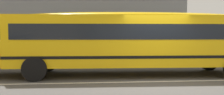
{
  "coord_description": "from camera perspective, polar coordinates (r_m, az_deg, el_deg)",
  "views": [
    {
      "loc": [
        -2.52,
        -8.73,
        1.8
      ],
      "look_at": [
        -1.67,
        0.75,
        1.24
      ],
      "focal_mm": 38.77,
      "sensor_mm": 36.0,
      "label": 1
    }
  ],
  "objects": [
    {
      "name": "lane_centreline",
      "position": [
        9.27,
        10.87,
        -7.87
      ],
      "size": [
        110.0,
        0.16,
        0.01
      ],
      "primitive_type": "cube",
      "color": "silver",
      "rests_on": "ground_plane"
    },
    {
      "name": "ground_plane",
      "position": [
        9.27,
        10.87,
        -7.88
      ],
      "size": [
        400.0,
        400.0,
        0.0
      ],
      "primitive_type": "plane",
      "color": "#54514F"
    },
    {
      "name": "sidewalk_far",
      "position": [
        16.75,
        3.55,
        -2.77
      ],
      "size": [
        120.0,
        3.0,
        0.01
      ],
      "primitive_type": "cube",
      "color": "gray",
      "rests_on": "ground_plane"
    },
    {
      "name": "school_bus",
      "position": [
        10.36,
        3.8,
        2.22
      ],
      "size": [
        12.05,
        3.08,
        2.68
      ],
      "rotation": [
        0.0,
        0.0,
        3.11
      ],
      "color": "yellow",
      "rests_on": "ground_plane"
    }
  ]
}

